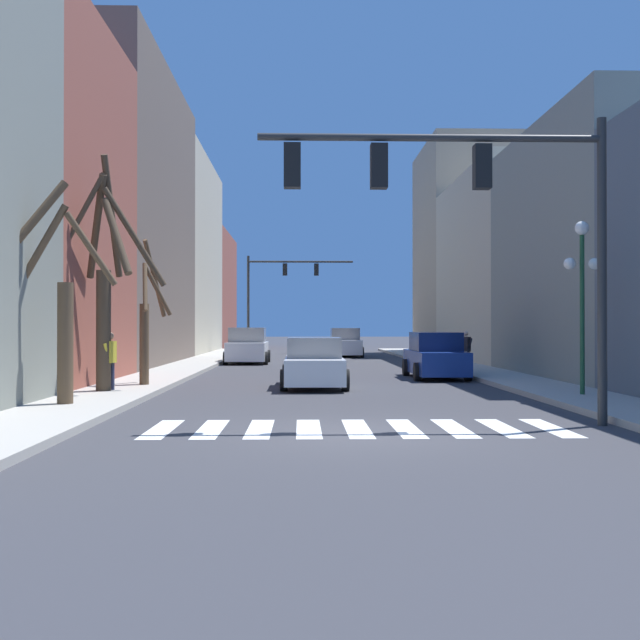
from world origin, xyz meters
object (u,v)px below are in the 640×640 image
Objects in this scene: car_driving_away_lane at (248,347)px; pedestrian_on_right_sidewalk at (466,347)px; traffic_signal_far at (278,282)px; street_tree_left_near at (55,304)px; car_at_intersection at (345,343)px; car_parked_right_mid at (435,357)px; street_lamp_right_corner at (582,272)px; pedestrian_crossing_street at (110,356)px; street_tree_right_far at (148,322)px; traffic_signal_near at (472,197)px; street_tree_right_near at (106,280)px; car_parked_left_mid at (314,364)px.

car_driving_away_lane is 12.56m from pedestrian_on_right_sidewalk.
traffic_signal_far is 1.46× the size of street_tree_left_near.
car_at_intersection is 19.19m from car_parked_right_mid.
street_lamp_right_corner is 0.95× the size of car_at_intersection.
traffic_signal_far is 8.40m from car_at_intersection.
street_lamp_right_corner reaches higher than pedestrian_crossing_street.
street_tree_right_far is at bearing -95.86° from traffic_signal_far.
traffic_signal_near is 10.72m from street_tree_right_near.
street_lamp_right_corner is at bearing 9.07° from street_tree_left_near.
street_tree_right_far reaches higher than car_parked_right_mid.
street_tree_left_near reaches higher than pedestrian_on_right_sidewalk.
car_driving_away_lane is 1.00× the size of street_tree_right_far.
traffic_signal_near is 32.22m from car_at_intersection.
traffic_signal_far reaches higher than car_at_intersection.
street_lamp_right_corner is at bearing -32.64° from pedestrian_on_right_sidewalk.
car_parked_right_mid is at bearing 82.78° from traffic_signal_near.
pedestrian_crossing_street is (-8.44, 6.32, -3.28)m from traffic_signal_near.
pedestrian_on_right_sidewalk is (-0.66, 10.55, -2.21)m from street_lamp_right_corner.
car_parked_right_mid is at bearing -173.47° from car_at_intersection.
pedestrian_on_right_sidewalk is 0.31× the size of street_tree_left_near.
street_lamp_right_corner is 27.66m from car_at_intersection.
car_driving_away_lane is at bearing 82.98° from street_tree_right_far.
car_parked_left_mid is at bearing 6.39° from street_tree_right_far.
traffic_signal_far is 1.69× the size of street_tree_right_far.
pedestrian_crossing_street is 3.77m from street_tree_left_near.
traffic_signal_near is 38.25m from traffic_signal_far.
car_parked_left_mid is at bearing -51.35° from pedestrian_crossing_street.
car_at_intersection reaches higher than car_parked_left_mid.
pedestrian_crossing_street is at bearing -96.50° from traffic_signal_far.
traffic_signal_near reaches higher than street_lamp_right_corner.
street_tree_left_near is (-10.42, -10.14, 1.62)m from car_parked_right_mid.
street_tree_right_near reaches higher than car_parked_left_mid.
traffic_signal_near is 4.28× the size of pedestrian_on_right_sidewalk.
pedestrian_on_right_sidewalk is (6.14, 6.39, 0.35)m from car_parked_left_mid.
car_at_intersection is at bearing -54.09° from traffic_signal_far.
street_tree_left_near is at bearing 134.22° from car_parked_right_mid.
street_lamp_right_corner is 21.62m from car_driving_away_lane.
pedestrian_crossing_street is (-3.60, -31.62, -3.86)m from traffic_signal_far.
pedestrian_on_right_sidewalk is at bearing -70.19° from traffic_signal_far.
car_at_intersection is 30.39m from street_tree_left_near.
pedestrian_crossing_street is (-2.48, -17.57, 0.24)m from car_driving_away_lane.
street_tree_left_near is at bearing -43.74° from car_parked_left_mid.
pedestrian_crossing_street reaches higher than car_parked_right_mid.
pedestrian_on_right_sidewalk reaches higher than car_parked_left_mid.
street_tree_right_near is (-0.13, 0.01, 2.08)m from pedestrian_crossing_street.
street_tree_right_near is at bearing -108.41° from street_tree_right_far.
pedestrian_on_right_sidewalk reaches higher than car_parked_right_mid.
car_parked_left_mid is at bearing -168.21° from car_driving_away_lane.
pedestrian_on_right_sidewalk is (8.12, -22.55, -3.87)m from traffic_signal_far.
car_driving_away_lane reaches higher than pedestrian_crossing_street.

